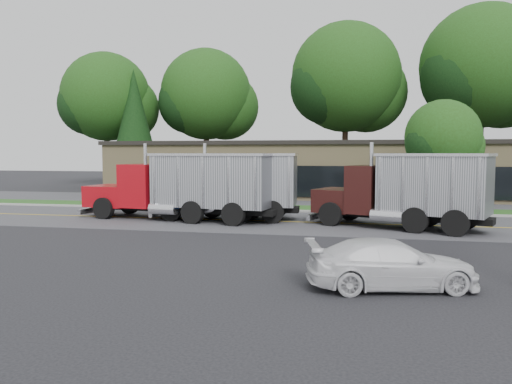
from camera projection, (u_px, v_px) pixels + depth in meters
ground at (191, 258)px, 16.17m from camera, size 140.00×140.00×0.00m
road at (250, 221)px, 24.96m from camera, size 60.00×8.00×0.02m
center_line at (250, 221)px, 24.96m from camera, size 60.00×0.12×0.01m
curb at (265, 211)px, 29.06m from camera, size 60.00×0.30×0.12m
grass_verge at (270, 208)px, 30.82m from camera, size 60.00×3.40×0.03m
far_parking at (282, 200)px, 35.70m from camera, size 60.00×7.00×0.02m
strip_mall at (317, 170)px, 41.00m from camera, size 32.00×12.00×4.00m
tree_far_a at (108, 101)px, 50.83m from camera, size 9.52×8.96×13.58m
tree_far_b at (208, 99)px, 50.77m from camera, size 9.77×9.19×13.93m
tree_far_c at (348, 83)px, 47.88m from camera, size 11.12×10.46×15.86m
tree_far_d at (484, 72)px, 44.47m from camera, size 11.61×10.92×16.55m
evergreen_left at (134, 123)px, 48.18m from camera, size 5.03×5.03×11.44m
tree_verge at (444, 141)px, 28.53m from camera, size 4.52×4.25×6.44m
dump_truck_red at (189, 185)px, 25.08m from camera, size 10.41×3.99×3.36m
dump_truck_blue at (235, 184)px, 25.35m from camera, size 7.33×2.99×3.36m
dump_truck_maroon at (410, 189)px, 22.24m from camera, size 8.07×5.11×3.36m
rally_car at (391, 264)px, 12.51m from camera, size 4.53×2.65×1.23m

